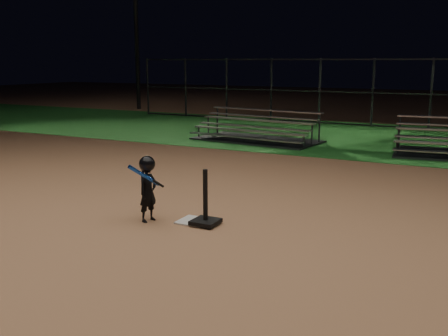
% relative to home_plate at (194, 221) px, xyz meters
% --- Properties ---
extents(ground, '(80.00, 80.00, 0.00)m').
position_rel_home_plate_xyz_m(ground, '(0.00, 0.00, -0.01)').
color(ground, '#AA734D').
rests_on(ground, ground).
extents(grass_strip, '(60.00, 8.00, 0.01)m').
position_rel_home_plate_xyz_m(grass_strip, '(0.00, 10.00, -0.01)').
color(grass_strip, '#1D5A1F').
rests_on(grass_strip, ground).
extents(home_plate, '(0.45, 0.45, 0.02)m').
position_rel_home_plate_xyz_m(home_plate, '(0.00, 0.00, 0.00)').
color(home_plate, beige).
rests_on(home_plate, ground).
extents(batting_tee, '(0.38, 0.38, 0.82)m').
position_rel_home_plate_xyz_m(batting_tee, '(0.23, -0.06, 0.17)').
color(batting_tee, black).
rests_on(batting_tee, home_plate).
extents(child_batter, '(0.41, 0.56, 1.01)m').
position_rel_home_plate_xyz_m(child_batter, '(-0.64, -0.27, 0.52)').
color(child_batter, black).
rests_on(child_batter, ground).
extents(bleacher_left, '(3.95, 2.26, 0.92)m').
position_rel_home_plate_xyz_m(bleacher_left, '(-2.38, 7.82, 0.18)').
color(bleacher_left, '#B9B9BE').
rests_on(bleacher_left, ground).
extents(backstop_fence, '(20.08, 0.08, 2.50)m').
position_rel_home_plate_xyz_m(backstop_fence, '(0.00, 13.00, 1.24)').
color(backstop_fence, '#38383D').
rests_on(backstop_fence, ground).
extents(light_pole_left, '(0.90, 0.53, 8.30)m').
position_rel_home_plate_xyz_m(light_pole_left, '(-12.00, 14.94, 4.93)').
color(light_pole_left, '#2D2D30').
rests_on(light_pole_left, ground).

